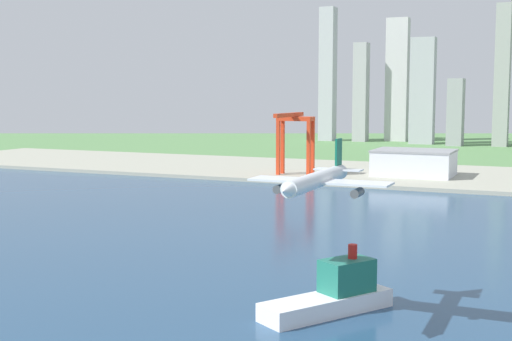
{
  "coord_description": "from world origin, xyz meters",
  "views": [
    {
      "loc": [
        67.68,
        20.46,
        55.08
      ],
      "look_at": [
        -7.71,
        191.85,
        34.76
      ],
      "focal_mm": 49.17,
      "sensor_mm": 36.0,
      "label": 1
    }
  ],
  "objects": [
    {
      "name": "ground_plane",
      "position": [
        0.0,
        300.0,
        0.0
      ],
      "size": [
        2400.0,
        2400.0,
        0.0
      ],
      "primitive_type": "plane",
      "color": "#57864E"
    },
    {
      "name": "water_bay",
      "position": [
        0.0,
        240.0,
        0.07
      ],
      "size": [
        840.0,
        360.0,
        0.15
      ],
      "primitive_type": "cube",
      "color": "navy",
      "rests_on": "ground"
    },
    {
      "name": "industrial_pier",
      "position": [
        0.0,
        490.0,
        1.25
      ],
      "size": [
        840.0,
        140.0,
        2.5
      ],
      "primitive_type": "cube",
      "color": "#A1A190",
      "rests_on": "ground"
    },
    {
      "name": "airplane_landing",
      "position": [
        15.51,
        174.35,
        35.19
      ],
      "size": [
        33.82,
        41.2,
        12.37
      ],
      "color": "silver"
    },
    {
      "name": "ferry_boat",
      "position": [
        16.19,
        186.73,
        4.86
      ],
      "size": [
        27.77,
        36.28,
        16.72
      ],
      "color": "white",
      "rests_on": "water_bay"
    },
    {
      "name": "port_crane_red",
      "position": [
        -93.17,
        448.11,
        32.04
      ],
      "size": [
        23.56,
        47.06,
        41.01
      ],
      "color": "red",
      "rests_on": "industrial_pier"
    },
    {
      "name": "warehouse_main",
      "position": [
        -20.71,
        477.38,
        10.99
      ],
      "size": [
        50.69,
        39.28,
        16.93
      ],
      "color": "silver",
      "rests_on": "industrial_pier"
    },
    {
      "name": "distant_skyline",
      "position": [
        -55.98,
        822.73,
        60.88
      ],
      "size": [
        303.68,
        69.65,
        157.69
      ],
      "color": "#ABABB6",
      "rests_on": "ground"
    }
  ]
}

